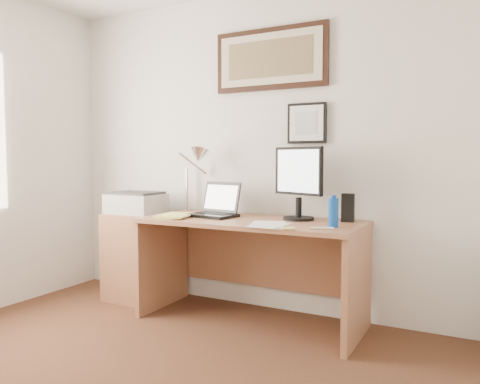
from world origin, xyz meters
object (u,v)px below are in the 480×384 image
Objects in this scene: side_cabinet at (139,257)px; laptop at (216,209)px; water_bottle at (333,213)px; lcd_monitor at (298,179)px; desk at (255,250)px; printer at (136,203)px; book at (161,215)px.

side_cabinet is 1.95× the size of laptop.
water_bottle is 0.44m from lcd_monitor.
side_cabinet is at bearing -179.74° from laptop.
desk is at bearing 5.74° from laptop.
printer is (-0.03, 0.02, 0.45)m from side_cabinet.
lcd_monitor is at bearing 3.52° from side_cabinet.
laptop is at bearing -1.10° from printer.
laptop is at bearing -174.26° from desk.
desk is (0.66, 0.26, -0.25)m from book.
desk is at bearing 164.44° from water_bottle.
desk is 3.08× the size of lcd_monitor.
desk is 3.64× the size of printer.
laptop is 0.85× the size of printer.
lcd_monitor is 1.44m from printer.
printer reaches higher than book.
lcd_monitor is at bearing 7.36° from laptop.
side_cabinet is 3.94× the size of water_bottle.
book is 0.19× the size of desk.
printer reaches higher than desk.
water_bottle reaches higher than book.
desk is 0.43m from laptop.
laptop reaches higher than desk.
side_cabinet is 0.87m from laptop.
book is 1.06m from lcd_monitor.
book reaches higher than desk.
water_bottle is at bearing -8.68° from laptop.
side_cabinet is 1.40× the size of lcd_monitor.
side_cabinet is at bearing 151.43° from book.
water_bottle is at bearing -35.14° from lcd_monitor.
side_cabinet is 0.45m from printer.
laptop is (0.75, 0.00, 0.44)m from side_cabinet.
book is at bearing -28.52° from printer.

